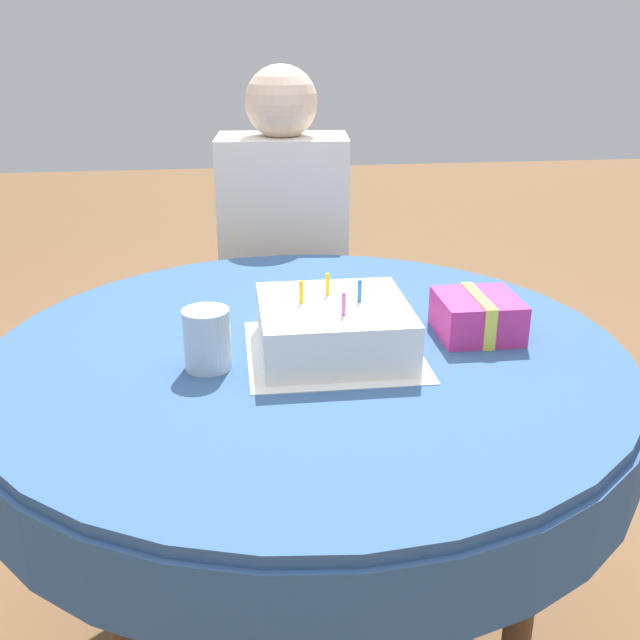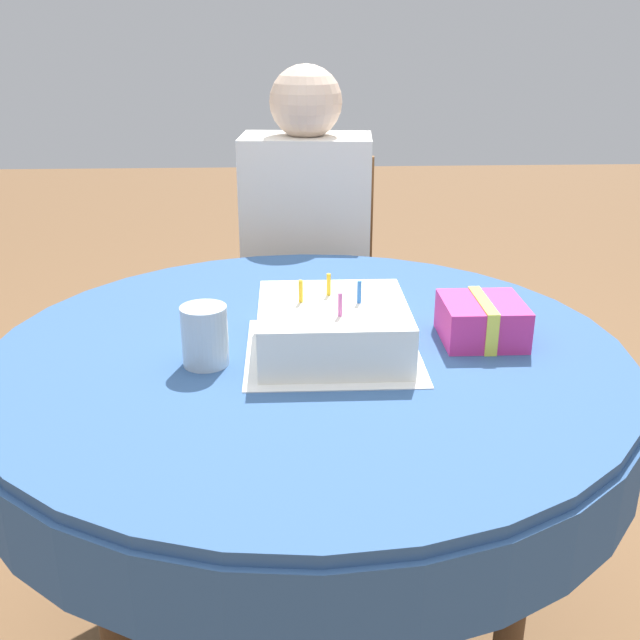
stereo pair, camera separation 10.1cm
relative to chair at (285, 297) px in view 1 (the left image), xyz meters
The scene contains 7 objects.
dining_table 0.94m from the chair, 91.78° to the right, with size 1.21×1.21×0.74m.
chair is the anchor object (origin of this frame).
person 0.24m from the chair, 94.92° to the right, with size 0.39×0.34×1.21m.
napkin 0.99m from the chair, 89.02° to the right, with size 0.32×0.32×0.00m.
birthday_cake 1.00m from the chair, 89.02° to the right, with size 0.27×0.27×0.13m.
drinking_glass 1.07m from the chair, 101.98° to the right, with size 0.08×0.08×0.11m.
gift_box 1.00m from the chair, 71.61° to the right, with size 0.15×0.16×0.08m.
Camera 1 is at (-0.14, -1.28, 1.31)m, focal length 42.00 mm.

